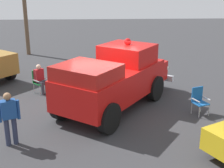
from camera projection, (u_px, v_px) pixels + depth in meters
ground_plane at (106, 112)px, 11.84m from camera, size 60.00×60.00×0.00m
vintage_fire_truck at (115, 78)px, 11.95m from camera, size 6.11×5.22×2.59m
lawn_chair_near_truck at (39, 80)px, 13.74m from camera, size 0.69×0.69×1.02m
lawn_chair_by_car at (199, 99)px, 11.51m from camera, size 0.64×0.64×1.02m
spectator_seated at (40, 78)px, 13.62m from camera, size 0.64×0.64×1.29m
spectator_standing at (9, 115)px, 9.19m from camera, size 0.40×0.63×1.68m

